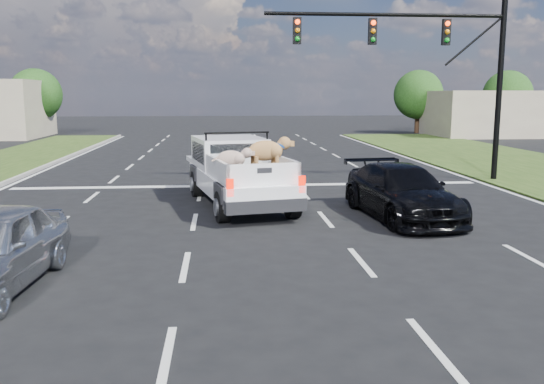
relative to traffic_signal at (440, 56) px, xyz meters
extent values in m
plane|color=black|center=(-7.20, -10.50, -4.73)|extent=(160.00, 160.00, 0.00)
cube|color=silver|center=(-12.45, -4.50, -4.72)|extent=(0.12, 60.00, 0.01)
cube|color=silver|center=(-8.95, -4.50, -4.72)|extent=(0.12, 60.00, 0.01)
cube|color=silver|center=(-5.45, -4.50, -4.72)|extent=(0.12, 60.00, 0.01)
cube|color=silver|center=(-1.95, -4.50, -4.72)|extent=(0.12, 60.00, 0.01)
cube|color=silver|center=(1.60, -4.50, -4.72)|extent=(0.15, 60.00, 0.01)
cube|color=silver|center=(-7.20, -0.50, -4.72)|extent=(17.00, 0.45, 0.01)
cylinder|color=black|center=(2.40, 0.00, -1.23)|extent=(0.22, 0.22, 7.00)
cylinder|color=black|center=(-2.10, 0.00, 1.47)|extent=(9.00, 0.14, 0.14)
cube|color=black|center=(0.20, 0.00, 0.87)|extent=(0.30, 0.18, 0.95)
sphere|color=#FF3407|center=(0.20, -0.11, 1.17)|extent=(0.18, 0.18, 0.18)
cube|color=black|center=(-2.60, 0.00, 0.87)|extent=(0.30, 0.18, 0.95)
sphere|color=#FF3407|center=(-2.60, -0.11, 1.17)|extent=(0.18, 0.18, 0.18)
cube|color=black|center=(-5.40, 0.00, 0.87)|extent=(0.30, 0.18, 0.95)
sphere|color=#FF3407|center=(-5.40, -0.11, 1.17)|extent=(0.18, 0.18, 0.18)
cube|color=#B6A98B|center=(14.80, 23.50, -2.93)|extent=(12.00, 7.00, 3.60)
cylinder|color=#332114|center=(-23.20, 27.50, -3.65)|extent=(0.44, 0.44, 2.16)
sphere|color=#1A3A10|center=(-23.20, 27.50, -1.43)|extent=(4.20, 4.20, 4.20)
cylinder|color=#332114|center=(8.80, 27.50, -3.65)|extent=(0.44, 0.44, 2.16)
sphere|color=#1A3A10|center=(8.80, 27.50, -1.43)|extent=(4.20, 4.20, 4.20)
cylinder|color=#332114|center=(16.80, 27.50, -3.65)|extent=(0.44, 0.44, 2.16)
sphere|color=#1A3A10|center=(16.80, 27.50, -1.43)|extent=(4.20, 4.20, 4.20)
cylinder|color=black|center=(-8.19, -6.64, -4.31)|extent=(0.47, 0.88, 0.84)
cylinder|color=black|center=(-6.31, -6.25, -4.31)|extent=(0.47, 0.88, 0.84)
cylinder|color=black|center=(-9.02, -2.64, -4.31)|extent=(0.47, 0.88, 0.84)
cylinder|color=black|center=(-7.14, -2.25, -4.31)|extent=(0.47, 0.88, 0.84)
cube|color=white|center=(-7.68, -4.40, -4.00)|extent=(3.24, 6.16, 0.57)
cube|color=white|center=(-7.96, -3.04, -3.24)|extent=(2.50, 2.90, 0.95)
cube|color=black|center=(-7.70, -4.27, -3.20)|extent=(1.68, 0.38, 0.68)
cylinder|color=black|center=(-7.73, -4.13, -2.54)|extent=(1.96, 0.46, 0.06)
cube|color=black|center=(-7.41, -5.67, -3.74)|extent=(2.50, 3.16, 0.07)
cube|color=white|center=(-8.33, -5.86, -3.42)|extent=(0.66, 2.77, 0.57)
cube|color=white|center=(-6.49, -5.48, -3.42)|extent=(0.66, 2.77, 0.57)
cube|color=white|center=(-7.14, -7.00, -3.42)|extent=(1.94, 0.49, 0.57)
cube|color=red|center=(-8.01, -7.42, -3.68)|extent=(0.19, 0.10, 0.44)
cube|color=red|center=(-6.17, -7.04, -3.68)|extent=(0.19, 0.10, 0.44)
cube|color=black|center=(-7.10, -7.15, -4.20)|extent=(2.14, 0.75, 0.33)
imported|color=black|center=(-3.35, -6.43, -4.01)|extent=(2.54, 5.11, 1.43)
camera|label=1|loc=(-8.21, -21.42, -1.41)|focal=38.00mm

